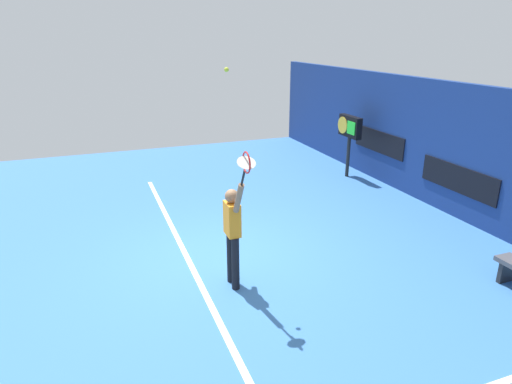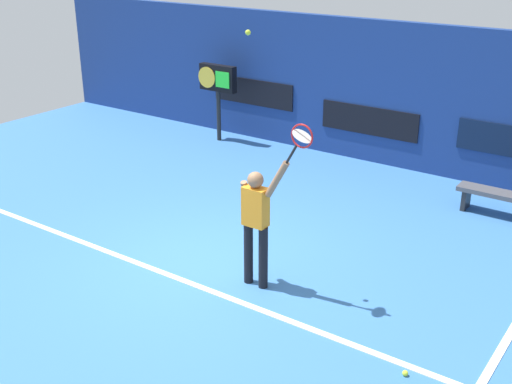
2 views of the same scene
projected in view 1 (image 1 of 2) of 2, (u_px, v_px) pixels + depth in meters
ground_plane at (220, 257)px, 8.42m from camera, size 18.00×18.00×0.00m
back_wall at (466, 153)px, 9.83m from camera, size 18.00×0.20×2.98m
sponsor_banner_center at (458, 179)px, 9.99m from camera, size 2.20×0.03×0.60m
sponsor_banner_portside at (379, 142)px, 12.56m from camera, size 2.20×0.03×0.60m
court_baseline at (189, 262)px, 8.22m from camera, size 10.00×0.10×0.01m
tennis_player at (233, 230)px, 7.14m from camera, size 0.77×0.31×1.94m
tennis_racket at (246, 164)px, 6.12m from camera, size 0.44×0.27×0.61m
tennis_ball at (226, 70)px, 6.41m from camera, size 0.07×0.07×0.07m
scoreboard_clock at (350, 129)px, 12.73m from camera, size 0.96×0.20×1.79m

